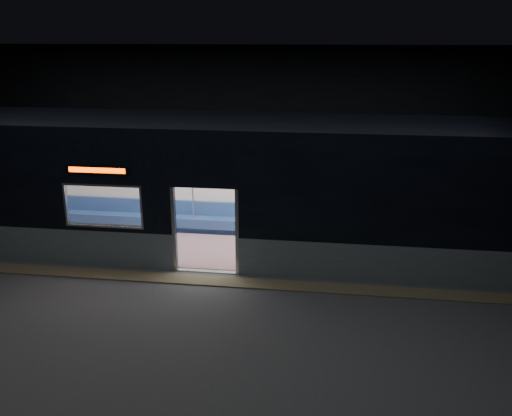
# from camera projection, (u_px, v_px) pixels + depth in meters

# --- Properties ---
(station_floor) EXTENTS (24.00, 14.00, 0.01)m
(station_floor) POSITION_uv_depth(u_px,v_px,m) (196.00, 292.00, 11.71)
(station_floor) COLOR #47494C
(station_floor) RESTS_ON ground
(station_envelope) EXTENTS (24.00, 14.00, 5.00)m
(station_envelope) POSITION_uv_depth(u_px,v_px,m) (190.00, 123.00, 10.58)
(station_envelope) COLOR black
(station_envelope) RESTS_ON station_floor
(tactile_strip) EXTENTS (22.80, 0.50, 0.03)m
(tactile_strip) POSITION_uv_depth(u_px,v_px,m) (202.00, 280.00, 12.23)
(tactile_strip) COLOR #8C7F59
(tactile_strip) RESTS_ON station_floor
(metro_car) EXTENTS (18.00, 3.04, 3.35)m
(metro_car) POSITION_uv_depth(u_px,v_px,m) (218.00, 179.00, 13.54)
(metro_car) COLOR #82959C
(metro_car) RESTS_ON station_floor
(passenger) EXTENTS (0.43, 0.75, 1.46)m
(passenger) POSITION_uv_depth(u_px,v_px,m) (310.00, 209.00, 14.50)
(passenger) COLOR black
(passenger) RESTS_ON metro_car
(handbag) EXTENTS (0.31, 0.28, 0.14)m
(handbag) POSITION_uv_depth(u_px,v_px,m) (309.00, 217.00, 14.31)
(handbag) COLOR black
(handbag) RESTS_ON passenger
(transit_map) EXTENTS (1.06, 0.03, 0.69)m
(transit_map) POSITION_uv_depth(u_px,v_px,m) (386.00, 185.00, 14.32)
(transit_map) COLOR white
(transit_map) RESTS_ON metro_car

